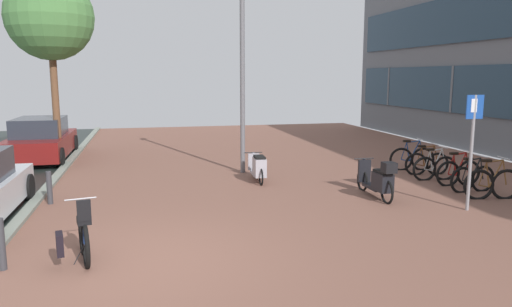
# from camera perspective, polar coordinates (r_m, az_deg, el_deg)

# --- Properties ---
(ground) EXTENTS (21.00, 40.00, 0.13)m
(ground) POSITION_cam_1_polar(r_m,az_deg,el_deg) (7.94, -2.69, -12.13)
(ground) COLOR black
(bicycle_foreground) EXTENTS (0.58, 1.32, 1.08)m
(bicycle_foreground) POSITION_cam_1_polar(r_m,az_deg,el_deg) (8.04, -20.12, -9.31)
(bicycle_foreground) COLOR black
(bicycle_foreground) RESTS_ON ground
(bicycle_rack_00) EXTENTS (1.41, 0.48, 1.03)m
(bicycle_rack_00) POSITION_cam_1_polar(r_m,az_deg,el_deg) (12.52, 26.39, -3.28)
(bicycle_rack_00) COLOR black
(bicycle_rack_00) RESTS_ON ground
(bicycle_rack_01) EXTENTS (1.29, 0.48, 0.95)m
(bicycle_rack_01) POSITION_cam_1_polar(r_m,az_deg,el_deg) (13.08, 24.44, -2.76)
(bicycle_rack_01) COLOR black
(bicycle_rack_01) RESTS_ON ground
(bicycle_rack_02) EXTENTS (1.31, 0.48, 0.97)m
(bicycle_rack_02) POSITION_cam_1_polar(r_m,az_deg,el_deg) (13.70, 22.99, -2.13)
(bicycle_rack_02) COLOR black
(bicycle_rack_02) RESTS_ON ground
(bicycle_rack_03) EXTENTS (1.32, 0.48, 0.97)m
(bicycle_rack_03) POSITION_cam_1_polar(r_m,az_deg,el_deg) (14.15, 20.55, -1.63)
(bicycle_rack_03) COLOR black
(bicycle_rack_03) RESTS_ON ground
(bicycle_rack_04) EXTENTS (1.33, 0.48, 0.95)m
(bicycle_rack_04) POSITION_cam_1_polar(r_m,az_deg,el_deg) (14.85, 19.71, -1.12)
(bicycle_rack_04) COLOR black
(bicycle_rack_04) RESTS_ON ground
(bicycle_rack_05) EXTENTS (1.40, 0.48, 1.01)m
(bicycle_rack_05) POSITION_cam_1_polar(r_m,az_deg,el_deg) (15.42, 18.11, -0.59)
(bicycle_rack_05) COLOR black
(bicycle_rack_05) RESTS_ON ground
(scooter_near) EXTENTS (0.52, 1.86, 0.98)m
(scooter_near) POSITION_cam_1_polar(r_m,az_deg,el_deg) (11.61, 14.41, -3.08)
(scooter_near) COLOR black
(scooter_near) RESTS_ON ground
(scooter_mid) EXTENTS (0.52, 1.70, 0.77)m
(scooter_mid) POSITION_cam_1_polar(r_m,az_deg,el_deg) (13.05, 0.25, -1.68)
(scooter_mid) COLOR black
(scooter_mid) RESTS_ON ground
(parked_car_far) EXTENTS (1.91, 4.31, 1.45)m
(parked_car_far) POSITION_cam_1_polar(r_m,az_deg,el_deg) (18.08, -24.29, 1.46)
(parked_car_far) COLOR maroon
(parked_car_far) RESTS_ON ground
(parking_sign) EXTENTS (0.40, 0.07, 2.48)m
(parking_sign) POSITION_cam_1_polar(r_m,az_deg,el_deg) (11.06, 24.40, 1.49)
(parking_sign) COLOR gray
(parking_sign) RESTS_ON ground
(lamp_post) EXTENTS (0.20, 0.52, 6.11)m
(lamp_post) POSITION_cam_1_polar(r_m,az_deg,el_deg) (14.09, -1.64, 11.32)
(lamp_post) COLOR slate
(lamp_post) RESTS_ON ground
(street_tree) EXTENTS (2.74, 2.74, 6.09)m
(street_tree) POSITION_cam_1_polar(r_m,az_deg,el_deg) (17.11, -23.39, 14.65)
(street_tree) COLOR brown
(street_tree) RESTS_ON ground
(bollard_near) EXTENTS (0.12, 0.12, 0.79)m
(bollard_near) POSITION_cam_1_polar(r_m,az_deg,el_deg) (8.15, -28.16, -9.55)
(bollard_near) COLOR #38383D
(bollard_near) RESTS_ON ground
(bollard_far) EXTENTS (0.12, 0.12, 0.75)m
(bollard_far) POSITION_cam_1_polar(r_m,az_deg,el_deg) (11.75, -23.44, -3.77)
(bollard_far) COLOR #38383D
(bollard_far) RESTS_ON ground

